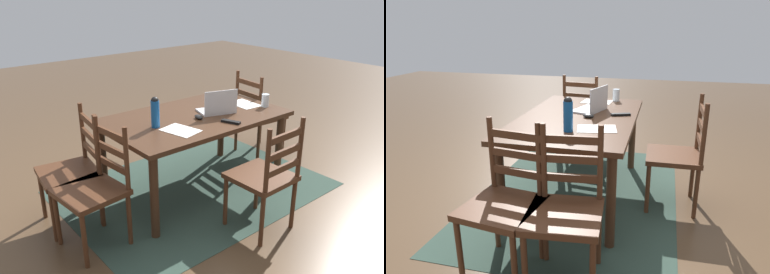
% 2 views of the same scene
% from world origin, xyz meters
% --- Properties ---
extents(ground_plane, '(14.00, 14.00, 0.00)m').
position_xyz_m(ground_plane, '(0.00, 0.00, 0.00)').
color(ground_plane, brown).
extents(area_rug, '(2.40, 1.75, 0.01)m').
position_xyz_m(area_rug, '(0.00, 0.00, 0.00)').
color(area_rug, '#2D4238').
rests_on(area_rug, ground).
extents(dining_table, '(1.62, 0.98, 0.74)m').
position_xyz_m(dining_table, '(0.00, 0.00, 0.66)').
color(dining_table, '#422819').
rests_on(dining_table, ground).
extents(chair_left_near, '(0.48, 0.48, 0.95)m').
position_xyz_m(chair_left_near, '(-1.10, -0.20, 0.46)').
color(chair_left_near, '#4C2B19').
rests_on(chair_left_near, ground).
extents(chair_right_far, '(0.48, 0.48, 0.95)m').
position_xyz_m(chair_right_far, '(1.10, 0.19, 0.46)').
color(chair_right_far, '#4C2B19').
rests_on(chair_right_far, ground).
extents(chair_far_head, '(0.45, 0.45, 0.95)m').
position_xyz_m(chair_far_head, '(-0.00, 0.86, 0.46)').
color(chair_far_head, '#4C2B19').
rests_on(chair_far_head, ground).
extents(chair_right_near, '(0.50, 0.50, 0.95)m').
position_xyz_m(chair_right_near, '(1.10, -0.19, 0.46)').
color(chair_right_near, '#4C2B19').
rests_on(chair_right_near, ground).
extents(laptop, '(0.37, 0.31, 0.23)m').
position_xyz_m(laptop, '(-0.21, 0.09, 0.80)').
color(laptop, silver).
rests_on(laptop, dining_table).
extents(water_bottle, '(0.07, 0.07, 0.26)m').
position_xyz_m(water_bottle, '(0.44, 0.03, 0.88)').
color(water_bottle, '#145199').
rests_on(water_bottle, dining_table).
extents(drinking_glass, '(0.07, 0.07, 0.12)m').
position_xyz_m(drinking_glass, '(-0.70, 0.23, 0.80)').
color(drinking_glass, silver).
rests_on(drinking_glass, dining_table).
extents(computer_mouse, '(0.07, 0.11, 0.03)m').
position_xyz_m(computer_mouse, '(0.03, 0.09, 0.76)').
color(computer_mouse, black).
rests_on(computer_mouse, dining_table).
extents(tv_remote, '(0.10, 0.17, 0.02)m').
position_xyz_m(tv_remote, '(-0.12, 0.35, 0.75)').
color(tv_remote, black).
rests_on(tv_remote, dining_table).
extents(paper_stack_left, '(0.23, 0.31, 0.00)m').
position_xyz_m(paper_stack_left, '(-0.60, 0.05, 0.74)').
color(paper_stack_left, white).
rests_on(paper_stack_left, dining_table).
extents(paper_stack_right, '(0.27, 0.33, 0.00)m').
position_xyz_m(paper_stack_right, '(0.33, 0.23, 0.74)').
color(paper_stack_right, white).
rests_on(paper_stack_right, dining_table).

